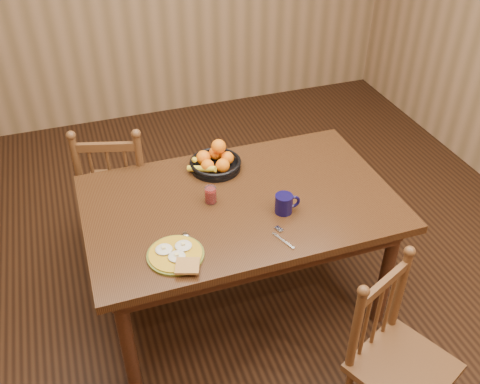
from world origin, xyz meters
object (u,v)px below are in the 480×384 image
object	(u,v)px
chair_far	(119,191)
breakfast_plate	(176,255)
chair_near	(397,360)
dining_table	(240,212)
coffee_mug	(285,203)
fruit_bowl	(215,161)

from	to	relation	value
chair_far	breakfast_plate	size ratio (longest dim) A/B	3.16
chair_far	chair_near	xyz separation A→B (m)	(0.98, -1.62, -0.03)
breakfast_plate	chair_near	bearing A→B (deg)	-37.05
dining_table	breakfast_plate	size ratio (longest dim) A/B	5.31
dining_table	coffee_mug	distance (m)	0.28
coffee_mug	fruit_bowl	xyz separation A→B (m)	(-0.22, 0.48, -0.00)
dining_table	coffee_mug	xyz separation A→B (m)	(0.18, -0.16, 0.14)
dining_table	breakfast_plate	xyz separation A→B (m)	(-0.41, -0.31, 0.10)
dining_table	fruit_bowl	size ratio (longest dim) A/B	5.52
chair_far	coffee_mug	distance (m)	1.18
dining_table	chair_far	xyz separation A→B (m)	(-0.56, 0.69, -0.20)
chair_far	fruit_bowl	xyz separation A→B (m)	(0.52, -0.37, 0.33)
chair_far	coffee_mug	xyz separation A→B (m)	(0.74, -0.85, 0.34)
dining_table	chair_near	bearing A→B (deg)	-66.09
dining_table	breakfast_plate	distance (m)	0.53
fruit_bowl	breakfast_plate	bearing A→B (deg)	-120.87
coffee_mug	fruit_bowl	size ratio (longest dim) A/B	0.46
chair_far	fruit_bowl	size ratio (longest dim) A/B	3.28
dining_table	chair_near	xyz separation A→B (m)	(0.41, -0.93, -0.23)
chair_near	breakfast_plate	distance (m)	1.09
chair_near	fruit_bowl	world-z (taller)	fruit_bowl
coffee_mug	fruit_bowl	bearing A→B (deg)	114.17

